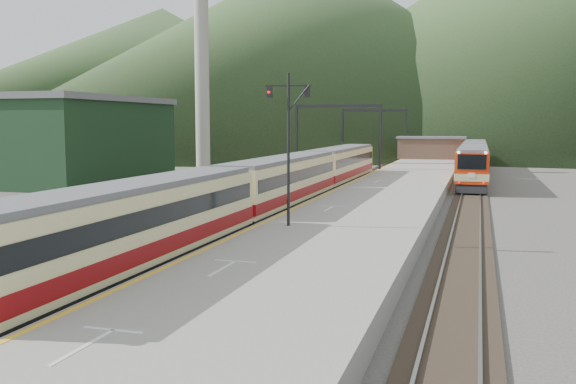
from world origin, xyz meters
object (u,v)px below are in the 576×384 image
(signal_mast, at_px, (288,134))
(worker, at_px, (45,256))
(second_train, at_px, (474,161))
(main_train, at_px, (283,187))

(signal_mast, height_order, worker, signal_mast)
(second_train, xyz_separation_m, signal_mast, (-8.19, -42.89, 3.53))
(second_train, bearing_deg, signal_mast, -100.81)
(signal_mast, bearing_deg, second_train, 79.19)
(signal_mast, relative_size, worker, 4.36)
(signal_mast, distance_m, worker, 12.23)
(main_train, relative_size, second_train, 1.48)
(main_train, relative_size, signal_mast, 7.56)
(second_train, distance_m, worker, 53.93)
(main_train, height_order, second_train, second_train)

